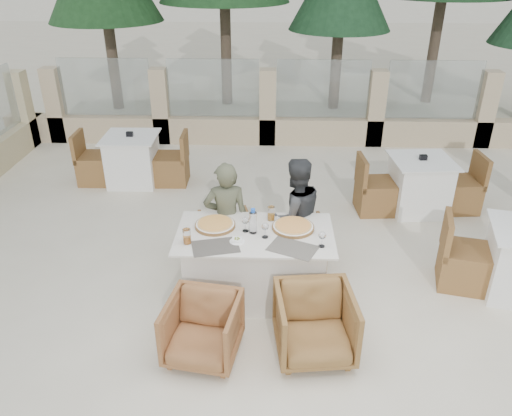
{
  "coord_description": "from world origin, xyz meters",
  "views": [
    {
      "loc": [
        0.11,
        -4.28,
        3.35
      ],
      "look_at": [
        -0.06,
        0.38,
        0.9
      ],
      "focal_mm": 35.0,
      "sensor_mm": 36.0,
      "label": 1
    }
  ],
  "objects_px": {
    "bg_table_a": "(133,160)",
    "bg_table_b": "(419,185)",
    "water_bottle": "(253,221)",
    "wine_glass_corner": "(322,238)",
    "dining_table": "(255,265)",
    "armchair_far_right": "(297,244)",
    "wine_glass_near": "(265,229)",
    "diner_left": "(226,220)",
    "armchair_near_right": "(315,324)",
    "armchair_far_left": "(226,237)",
    "pizza_right": "(293,226)",
    "armchair_near_left": "(203,329)",
    "beer_glass_left": "(187,236)",
    "pizza_left": "(215,224)",
    "wine_glass_centre": "(245,223)",
    "olive_dish": "(237,240)",
    "diner_right": "(295,216)",
    "beer_glass_right": "(271,213)"
  },
  "relations": [
    {
      "from": "armchair_near_right",
      "to": "diner_left",
      "type": "xyz_separation_m",
      "value": [
        -0.9,
        1.27,
        0.36
      ]
    },
    {
      "from": "armchair_far_left",
      "to": "pizza_right",
      "type": "bearing_deg",
      "value": 127.08
    },
    {
      "from": "dining_table",
      "to": "pizza_right",
      "type": "distance_m",
      "value": 0.58
    },
    {
      "from": "diner_right",
      "to": "bg_table_b",
      "type": "relative_size",
      "value": 0.84
    },
    {
      "from": "water_bottle",
      "to": "wine_glass_corner",
      "type": "bearing_deg",
      "value": -19.64
    },
    {
      "from": "diner_right",
      "to": "armchair_near_right",
      "type": "bearing_deg",
      "value": 72.45
    },
    {
      "from": "water_bottle",
      "to": "armchair_near_right",
      "type": "distance_m",
      "value": 1.19
    },
    {
      "from": "dining_table",
      "to": "armchair_near_left",
      "type": "relative_size",
      "value": 2.45
    },
    {
      "from": "beer_glass_left",
      "to": "armchair_far_left",
      "type": "height_order",
      "value": "beer_glass_left"
    },
    {
      "from": "wine_glass_near",
      "to": "wine_glass_corner",
      "type": "xyz_separation_m",
      "value": [
        0.55,
        -0.15,
        0.0
      ]
    },
    {
      "from": "dining_table",
      "to": "bg_table_b",
      "type": "height_order",
      "value": "same"
    },
    {
      "from": "water_bottle",
      "to": "beer_glass_right",
      "type": "xyz_separation_m",
      "value": [
        0.18,
        0.28,
        -0.06
      ]
    },
    {
      "from": "water_bottle",
      "to": "bg_table_b",
      "type": "relative_size",
      "value": 0.17
    },
    {
      "from": "dining_table",
      "to": "pizza_left",
      "type": "bearing_deg",
      "value": 164.12
    },
    {
      "from": "pizza_left",
      "to": "beer_glass_left",
      "type": "distance_m",
      "value": 0.41
    },
    {
      "from": "pizza_right",
      "to": "olive_dish",
      "type": "bearing_deg",
      "value": -153.5
    },
    {
      "from": "olive_dish",
      "to": "wine_glass_centre",
      "type": "bearing_deg",
      "value": 70.98
    },
    {
      "from": "bg_table_a",
      "to": "bg_table_b",
      "type": "bearing_deg",
      "value": -11.71
    },
    {
      "from": "dining_table",
      "to": "armchair_far_right",
      "type": "relative_size",
      "value": 2.54
    },
    {
      "from": "armchair_far_right",
      "to": "bg_table_b",
      "type": "xyz_separation_m",
      "value": [
        1.76,
        1.46,
        0.1
      ]
    },
    {
      "from": "wine_glass_corner",
      "to": "armchair_far_left",
      "type": "xyz_separation_m",
      "value": [
        -1.03,
        0.95,
        -0.58
      ]
    },
    {
      "from": "olive_dish",
      "to": "diner_left",
      "type": "xyz_separation_m",
      "value": [
        -0.16,
        0.61,
        -0.11
      ]
    },
    {
      "from": "armchair_near_right",
      "to": "wine_glass_near",
      "type": "bearing_deg",
      "value": 115.06
    },
    {
      "from": "wine_glass_near",
      "to": "olive_dish",
      "type": "bearing_deg",
      "value": -160.85
    },
    {
      "from": "dining_table",
      "to": "pizza_left",
      "type": "relative_size",
      "value": 3.81
    },
    {
      "from": "wine_glass_corner",
      "to": "diner_right",
      "type": "height_order",
      "value": "diner_right"
    },
    {
      "from": "pizza_right",
      "to": "wine_glass_centre",
      "type": "distance_m",
      "value": 0.5
    },
    {
      "from": "pizza_right",
      "to": "armchair_near_left",
      "type": "relative_size",
      "value": 0.66
    },
    {
      "from": "pizza_right",
      "to": "armchair_near_left",
      "type": "xyz_separation_m",
      "value": [
        -0.83,
        -1.02,
        -0.5
      ]
    },
    {
      "from": "pizza_left",
      "to": "armchair_near_right",
      "type": "height_order",
      "value": "pizza_left"
    },
    {
      "from": "wine_glass_near",
      "to": "armchair_far_left",
      "type": "bearing_deg",
      "value": 120.81
    },
    {
      "from": "bg_table_b",
      "to": "beer_glass_left",
      "type": "bearing_deg",
      "value": -146.38
    },
    {
      "from": "water_bottle",
      "to": "wine_glass_corner",
      "type": "xyz_separation_m",
      "value": [
        0.68,
        -0.24,
        -0.04
      ]
    },
    {
      "from": "beer_glass_right",
      "to": "beer_glass_left",
      "type": "bearing_deg",
      "value": -148.48
    },
    {
      "from": "dining_table",
      "to": "wine_glass_corner",
      "type": "bearing_deg",
      "value": -19.56
    },
    {
      "from": "wine_glass_near",
      "to": "beer_glass_right",
      "type": "relative_size",
      "value": 1.2
    },
    {
      "from": "armchair_far_right",
      "to": "armchair_near_right",
      "type": "distance_m",
      "value": 1.44
    },
    {
      "from": "diner_right",
      "to": "bg_table_a",
      "type": "bearing_deg",
      "value": -67.11
    },
    {
      "from": "armchair_near_left",
      "to": "bg_table_a",
      "type": "height_order",
      "value": "bg_table_a"
    },
    {
      "from": "wine_glass_centre",
      "to": "armchair_near_left",
      "type": "height_order",
      "value": "wine_glass_centre"
    },
    {
      "from": "pizza_left",
      "to": "olive_dish",
      "type": "distance_m",
      "value": 0.38
    },
    {
      "from": "armchair_near_right",
      "to": "bg_table_b",
      "type": "height_order",
      "value": "bg_table_b"
    },
    {
      "from": "wine_glass_near",
      "to": "diner_left",
      "type": "bearing_deg",
      "value": 130.41
    },
    {
      "from": "diner_left",
      "to": "bg_table_a",
      "type": "relative_size",
      "value": 0.83
    },
    {
      "from": "water_bottle",
      "to": "beer_glass_left",
      "type": "distance_m",
      "value": 0.68
    },
    {
      "from": "armchair_near_left",
      "to": "diner_right",
      "type": "height_order",
      "value": "diner_right"
    },
    {
      "from": "armchair_far_right",
      "to": "pizza_right",
      "type": "bearing_deg",
      "value": 75.54
    },
    {
      "from": "pizza_right",
      "to": "armchair_near_right",
      "type": "xyz_separation_m",
      "value": [
        0.18,
        -0.95,
        -0.48
      ]
    },
    {
      "from": "pizza_left",
      "to": "diner_right",
      "type": "relative_size",
      "value": 0.31
    },
    {
      "from": "beer_glass_left",
      "to": "water_bottle",
      "type": "bearing_deg",
      "value": 19.48
    }
  ]
}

